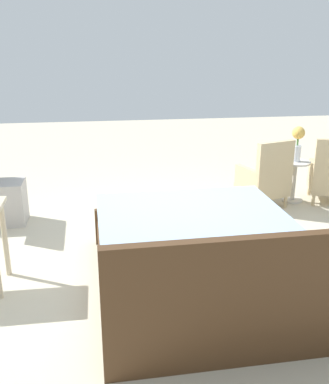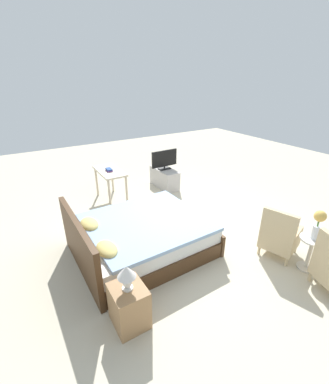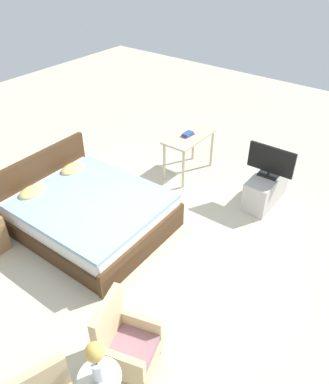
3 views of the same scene
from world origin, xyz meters
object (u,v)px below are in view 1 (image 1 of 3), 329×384
object	(u,v)px
side_table	(294,176)
armchair_by_window_right	(265,179)
flower_vase	(298,140)
bed	(202,259)

from	to	relation	value
side_table	armchair_by_window_right	bearing A→B (deg)	16.41
armchair_by_window_right	flower_vase	distance (m)	0.69
bed	side_table	world-z (taller)	bed
bed	side_table	distance (m)	2.76
bed	side_table	size ratio (longest dim) A/B	3.92
flower_vase	armchair_by_window_right	bearing A→B (deg)	16.41
bed	flower_vase	world-z (taller)	flower_vase
bed	flower_vase	distance (m)	2.81
armchair_by_window_right	flower_vase	bearing A→B (deg)	-163.59
armchair_by_window_right	side_table	size ratio (longest dim) A/B	1.62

